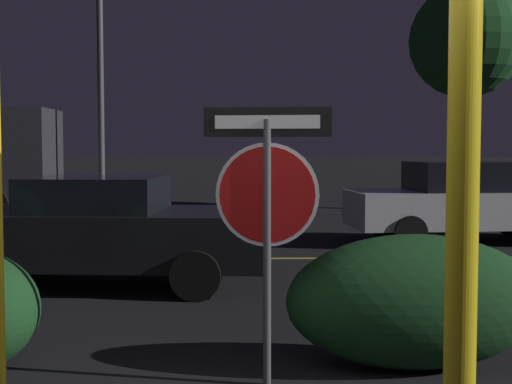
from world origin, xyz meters
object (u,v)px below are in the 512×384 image
at_px(stop_sign, 267,191).
at_px(yellow_pole_right, 462,230).
at_px(passing_car_2, 105,230).
at_px(street_lamp, 100,22).
at_px(tree_0, 466,42).
at_px(hedge_bush_2, 414,301).
at_px(passing_car_3, 463,202).

xyz_separation_m(stop_sign, yellow_pole_right, (0.81, -2.03, -0.06)).
relative_size(passing_car_2, street_lamp, 0.56).
relative_size(stop_sign, yellow_pole_right, 0.74).
bearing_deg(street_lamp, yellow_pole_right, -73.52).
bearing_deg(tree_0, stop_sign, -112.97).
distance_m(passing_car_2, street_lamp, 10.19).
xyz_separation_m(yellow_pole_right, hedge_bush_2, (0.40, 2.42, -0.87)).
bearing_deg(passing_car_3, hedge_bush_2, -24.88).
relative_size(passing_car_3, tree_0, 0.70).
height_order(yellow_pole_right, passing_car_2, yellow_pole_right).
relative_size(stop_sign, street_lamp, 0.27).
distance_m(hedge_bush_2, tree_0, 15.94).
bearing_deg(hedge_bush_2, passing_car_3, 69.50).
xyz_separation_m(yellow_pole_right, street_lamp, (-4.48, 15.16, 3.55)).
bearing_deg(passing_car_2, hedge_bush_2, 45.57).
xyz_separation_m(hedge_bush_2, passing_car_2, (-3.15, 3.63, 0.17)).
bearing_deg(stop_sign, hedge_bush_2, 26.03).
height_order(hedge_bush_2, passing_car_2, passing_car_2).
distance_m(stop_sign, yellow_pole_right, 2.19).
bearing_deg(passing_car_3, passing_car_2, -60.36).
height_order(stop_sign, tree_0, tree_0).
bearing_deg(street_lamp, passing_car_3, -32.93).
bearing_deg(stop_sign, passing_car_2, 124.21).
height_order(yellow_pole_right, street_lamp, street_lamp).
bearing_deg(street_lamp, passing_car_2, -79.24).
xyz_separation_m(stop_sign, hedge_bush_2, (1.21, 0.38, -0.93)).
relative_size(stop_sign, passing_car_2, 0.48).
bearing_deg(yellow_pole_right, passing_car_2, 114.46).
bearing_deg(passing_car_2, yellow_pole_right, 29.07).
distance_m(yellow_pole_right, passing_car_2, 6.69).
bearing_deg(street_lamp, stop_sign, -74.38).
bearing_deg(yellow_pole_right, passing_car_3, 72.04).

